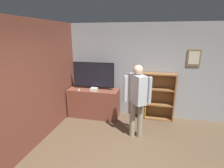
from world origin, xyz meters
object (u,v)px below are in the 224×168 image
Objects in this scene: bookshelf at (153,97)px; person at (137,95)px; television at (94,75)px; game_console at (94,89)px.

person is at bearing -109.68° from bookshelf.
person is (-0.39, -1.08, 0.39)m from bookshelf.
person reaches higher than television.
television reaches higher than bookshelf.
person is (1.27, -0.69, 0.16)m from game_console.
game_console is 1.45m from person.
television is 6.34× the size of game_console.
bookshelf is at bearing 13.15° from game_console.
game_console is 1.71m from bookshelf.
game_console is (0.06, -0.18, -0.36)m from television.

